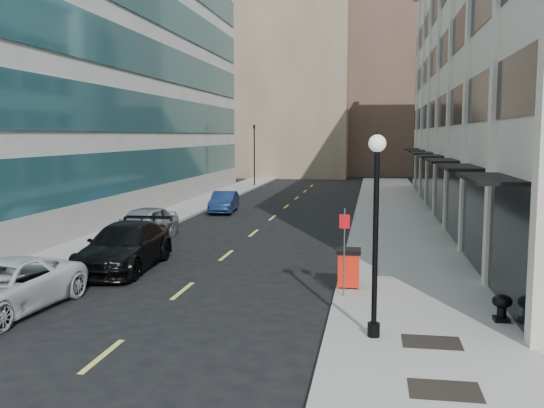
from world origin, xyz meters
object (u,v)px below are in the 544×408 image
(sign_post, at_px, (344,241))
(car_black_pickup, at_px, (125,247))
(car_silver_sedan, at_px, (143,224))
(lamppost, at_px, (376,217))
(urn_planter, at_px, (502,305))
(traffic_signal, at_px, (254,129))
(car_white_van, at_px, (3,287))
(trash_bin, at_px, (349,267))
(car_blue_sedan, at_px, (224,202))

(sign_post, bearing_deg, car_black_pickup, 160.59)
(car_silver_sedan, relative_size, sign_post, 1.78)
(lamppost, bearing_deg, urn_planter, 28.27)
(traffic_signal, height_order, sign_post, traffic_signal)
(car_white_van, xyz_separation_m, car_silver_sedan, (-0.50, 12.06, 0.07))
(car_black_pickup, relative_size, car_silver_sedan, 1.23)
(trash_bin, relative_size, urn_planter, 1.72)
(trash_bin, bearing_deg, lamppost, -81.83)
(car_white_van, height_order, car_blue_sedan, car_white_van)
(car_blue_sedan, bearing_deg, car_silver_sedan, -100.91)
(traffic_signal, distance_m, car_white_van, 43.55)
(lamppost, bearing_deg, car_white_van, 175.95)
(traffic_signal, bearing_deg, lamppost, -75.08)
(sign_post, bearing_deg, car_white_van, -162.23)
(lamppost, distance_m, sign_post, 4.03)
(trash_bin, bearing_deg, sign_post, -96.51)
(car_black_pickup, xyz_separation_m, urn_planter, (12.80, -4.99, -0.27))
(car_black_pickup, bearing_deg, trash_bin, -14.90)
(trash_bin, bearing_deg, car_white_van, -158.53)
(car_blue_sedan, xyz_separation_m, sign_post, (8.89, -20.28, 1.19))
(trash_bin, relative_size, lamppost, 0.25)
(trash_bin, xyz_separation_m, urn_planter, (4.20, -3.03, -0.24))
(traffic_signal, bearing_deg, trash_bin, -74.44)
(sign_post, bearing_deg, car_blue_sedan, 114.25)
(trash_bin, height_order, lamppost, lamppost)
(car_silver_sedan, bearing_deg, urn_planter, -31.46)
(car_white_van, height_order, car_silver_sedan, car_silver_sedan)
(trash_bin, bearing_deg, traffic_signal, 104.11)
(sign_post, distance_m, urn_planter, 4.87)
(car_black_pickup, height_order, trash_bin, car_black_pickup)
(car_white_van, relative_size, lamppost, 1.07)
(car_white_van, height_order, trash_bin, car_white_van)
(traffic_signal, xyz_separation_m, lamppost, (11.72, -44.00, -2.58))
(car_black_pickup, distance_m, urn_planter, 13.74)
(urn_planter, bearing_deg, car_white_van, -175.59)
(traffic_signal, xyz_separation_m, car_silver_sedan, (0.70, -31.20, -4.89))
(trash_bin, height_order, sign_post, sign_post)
(lamppost, height_order, urn_planter, lamppost)
(car_blue_sedan, bearing_deg, urn_planter, -64.02)
(traffic_signal, relative_size, car_black_pickup, 1.17)
(car_blue_sedan, bearing_deg, car_black_pickup, -93.45)
(lamppost, distance_m, urn_planter, 4.60)
(car_black_pickup, distance_m, trash_bin, 8.82)
(traffic_signal, bearing_deg, car_silver_sedan, -88.71)
(car_white_van, height_order, urn_planter, car_white_van)
(trash_bin, height_order, urn_planter, trash_bin)
(car_white_van, bearing_deg, car_silver_sedan, 97.55)
(car_black_pickup, height_order, car_blue_sedan, car_black_pickup)
(car_black_pickup, bearing_deg, car_silver_sedan, 102.91)
(car_blue_sedan, distance_m, sign_post, 22.18)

